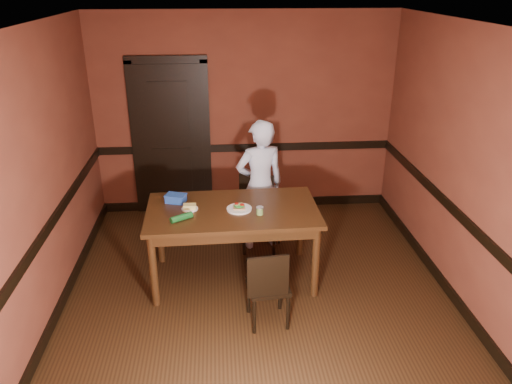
{
  "coord_description": "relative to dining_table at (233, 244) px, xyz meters",
  "views": [
    {
      "loc": [
        -0.37,
        -4.29,
        3.07
      ],
      "look_at": [
        0.0,
        0.35,
        1.05
      ],
      "focal_mm": 35.0,
      "sensor_mm": 36.0,
      "label": 1
    }
  ],
  "objects": [
    {
      "name": "cheese_saucer",
      "position": [
        -0.44,
        0.02,
        0.44
      ],
      "size": [
        0.17,
        0.17,
        0.05
      ],
      "rotation": [
        0.0,
        0.0,
        -0.28
      ],
      "color": "white",
      "rests_on": "dining_table"
    },
    {
      "name": "floor",
      "position": [
        0.24,
        -0.42,
        -0.42
      ],
      "size": [
        4.0,
        4.5,
        0.01
      ],
      "primitive_type": "cube",
      "color": "black",
      "rests_on": "ground"
    },
    {
      "name": "food_tub",
      "position": [
        -0.6,
        0.21,
        0.46
      ],
      "size": [
        0.25,
        0.21,
        0.09
      ],
      "rotation": [
        0.0,
        0.0,
        -0.33
      ],
      "color": "#2650B5",
      "rests_on": "dining_table"
    },
    {
      "name": "sauce_jar",
      "position": [
        0.27,
        -0.16,
        0.46
      ],
      "size": [
        0.07,
        0.07,
        0.08
      ],
      "rotation": [
        0.0,
        0.0,
        0.09
      ],
      "color": "olive",
      "rests_on": "dining_table"
    },
    {
      "name": "chair_near",
      "position": [
        0.3,
        -0.78,
        -0.01
      ],
      "size": [
        0.42,
        0.42,
        0.81
      ],
      "primitive_type": null,
      "rotation": [
        0.0,
        0.0,
        3.25
      ],
      "color": "black",
      "rests_on": "floor"
    },
    {
      "name": "baseboard_right",
      "position": [
        2.23,
        -0.42,
        -0.36
      ],
      "size": [
        0.03,
        4.5,
        0.12
      ],
      "primitive_type": "cube",
      "color": "black",
      "rests_on": "ground"
    },
    {
      "name": "wall_front",
      "position": [
        0.24,
        -2.67,
        0.93
      ],
      "size": [
        4.0,
        0.02,
        2.7
      ],
      "primitive_type": "cube",
      "color": "brown",
      "rests_on": "ground"
    },
    {
      "name": "wall_back",
      "position": [
        0.24,
        1.83,
        0.93
      ],
      "size": [
        4.0,
        0.02,
        2.7
      ],
      "primitive_type": "cube",
      "color": "brown",
      "rests_on": "ground"
    },
    {
      "name": "wall_left",
      "position": [
        -1.76,
        -0.42,
        0.93
      ],
      "size": [
        0.02,
        4.5,
        2.7
      ],
      "primitive_type": "cube",
      "color": "brown",
      "rests_on": "ground"
    },
    {
      "name": "chair_far",
      "position": [
        0.37,
        0.6,
        0.03
      ],
      "size": [
        0.52,
        0.52,
        0.9
      ],
      "primitive_type": null,
      "rotation": [
        0.0,
        0.0,
        -0.29
      ],
      "color": "black",
      "rests_on": "floor"
    },
    {
      "name": "dado_right",
      "position": [
        2.23,
        -0.42,
        0.48
      ],
      "size": [
        0.03,
        4.5,
        0.1
      ],
      "primitive_type": "cube",
      "color": "black",
      "rests_on": "ground"
    },
    {
      "name": "wall_right",
      "position": [
        2.24,
        -0.42,
        0.93
      ],
      "size": [
        0.02,
        4.5,
        2.7
      ],
      "primitive_type": "cube",
      "color": "brown",
      "rests_on": "ground"
    },
    {
      "name": "baseboard_back",
      "position": [
        0.24,
        1.82,
        -0.36
      ],
      "size": [
        4.0,
        0.03,
        0.12
      ],
      "primitive_type": "cube",
      "color": "black",
      "rests_on": "ground"
    },
    {
      "name": "sandwich_plate",
      "position": [
        0.07,
        -0.03,
        0.44
      ],
      "size": [
        0.26,
        0.26,
        0.07
      ],
      "rotation": [
        0.0,
        0.0,
        0.04
      ],
      "color": "white",
      "rests_on": "dining_table"
    },
    {
      "name": "door",
      "position": [
        -0.76,
        1.8,
        0.67
      ],
      "size": [
        1.05,
        0.07,
        2.2
      ],
      "color": "black",
      "rests_on": "ground"
    },
    {
      "name": "dado_back",
      "position": [
        0.24,
        1.82,
        0.48
      ],
      "size": [
        4.0,
        0.03,
        0.1
      ],
      "primitive_type": "cube",
      "color": "black",
      "rests_on": "ground"
    },
    {
      "name": "wrapped_veg",
      "position": [
        -0.51,
        -0.23,
        0.45
      ],
      "size": [
        0.23,
        0.18,
        0.07
      ],
      "primitive_type": "cylinder",
      "rotation": [
        0.0,
        1.57,
        0.57
      ],
      "color": "#144E1D",
      "rests_on": "dining_table"
    },
    {
      "name": "person",
      "position": [
        0.35,
        0.7,
        0.38
      ],
      "size": [
        0.65,
        0.51,
        1.59
      ],
      "primitive_type": "imported",
      "rotation": [
        0.0,
        0.0,
        3.38
      ],
      "color": "silver",
      "rests_on": "floor"
    },
    {
      "name": "dado_left",
      "position": [
        -1.74,
        -0.42,
        0.48
      ],
      "size": [
        0.03,
        4.5,
        0.1
      ],
      "primitive_type": "cube",
      "color": "black",
      "rests_on": "ground"
    },
    {
      "name": "dining_table",
      "position": [
        0.0,
        0.0,
        0.0
      ],
      "size": [
        1.81,
        1.05,
        0.84
      ],
      "primitive_type": "cube",
      "rotation": [
        0.0,
        0.0,
        0.02
      ],
      "color": "#331D0C",
      "rests_on": "floor"
    },
    {
      "name": "ceiling",
      "position": [
        0.24,
        -0.42,
        2.28
      ],
      "size": [
        4.0,
        4.5,
        0.01
      ],
      "primitive_type": "cube",
      "color": "white",
      "rests_on": "ground"
    },
    {
      "name": "baseboard_left",
      "position": [
        -1.74,
        -0.42,
        -0.36
      ],
      "size": [
        0.03,
        4.5,
        0.12
      ],
      "primitive_type": "cube",
      "color": "black",
      "rests_on": "ground"
    }
  ]
}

